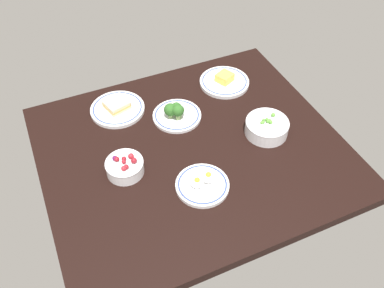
{
  "coord_description": "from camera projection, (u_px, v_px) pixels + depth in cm",
  "views": [
    {
      "loc": [
        42.83,
        96.72,
        117.53
      ],
      "look_at": [
        0.0,
        0.0,
        6.0
      ],
      "focal_mm": 38.79,
      "sensor_mm": 36.0,
      "label": 1
    }
  ],
  "objects": [
    {
      "name": "plate_sandwich",
      "position": [
        117.0,
        108.0,
        1.68
      ],
      "size": [
        21.98,
        21.98,
        4.7
      ],
      "color": "silver",
      "rests_on": "dining_table"
    },
    {
      "name": "plate_broccoli",
      "position": [
        176.0,
        113.0,
        1.65
      ],
      "size": [
        19.49,
        19.49,
        8.22
      ],
      "color": "silver",
      "rests_on": "dining_table"
    },
    {
      "name": "plate_cheese",
      "position": [
        224.0,
        81.0,
        1.81
      ],
      "size": [
        21.52,
        21.52,
        5.11
      ],
      "color": "silver",
      "rests_on": "dining_table"
    },
    {
      "name": "plate_eggs",
      "position": [
        202.0,
        184.0,
        1.42
      ],
      "size": [
        18.56,
        18.56,
        5.01
      ],
      "color": "silver",
      "rests_on": "dining_table"
    },
    {
      "name": "dining_table",
      "position": [
        192.0,
        151.0,
        1.57
      ],
      "size": [
        110.06,
        95.54,
        4.0
      ],
      "primitive_type": "cube",
      "color": "black",
      "rests_on": "ground"
    },
    {
      "name": "bowl_berries",
      "position": [
        125.0,
        166.0,
        1.45
      ],
      "size": [
        13.55,
        13.55,
        6.9
      ],
      "color": "silver",
      "rests_on": "dining_table"
    },
    {
      "name": "bowl_peas",
      "position": [
        267.0,
        127.0,
        1.58
      ],
      "size": [
        16.65,
        16.65,
        7.05
      ],
      "color": "silver",
      "rests_on": "dining_table"
    }
  ]
}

